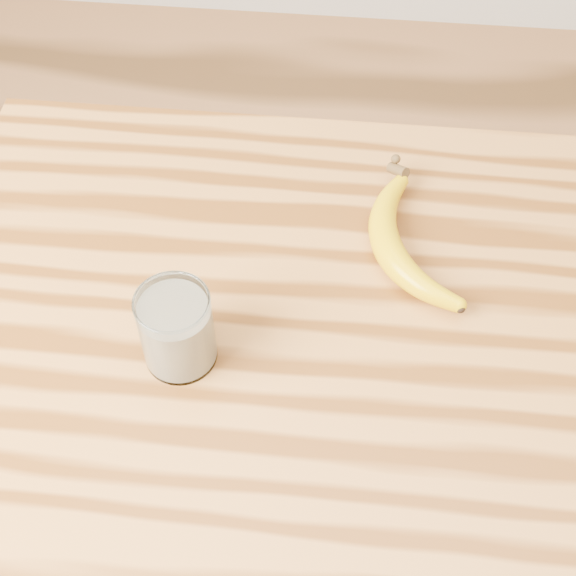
{
  "coord_description": "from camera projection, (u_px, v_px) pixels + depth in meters",
  "views": [
    {
      "loc": [
        -0.11,
        -0.47,
        1.65
      ],
      "look_at": [
        -0.16,
        0.07,
        0.93
      ],
      "focal_mm": 50.0,
      "sensor_mm": 36.0,
      "label": 1
    }
  ],
  "objects": [
    {
      "name": "smoothie_glass",
      "position": [
        177.0,
        330.0,
        0.85
      ],
      "size": [
        0.08,
        0.08,
        0.1
      ],
      "color": "white",
      "rests_on": "table"
    },
    {
      "name": "room",
      "position": [
        524.0,
        2.0,
        0.52
      ],
      "size": [
        4.04,
        4.04,
        2.7
      ],
      "color": "#9F693C",
      "rests_on": "ground"
    },
    {
      "name": "table",
      "position": [
        413.0,
        426.0,
        0.98
      ],
      "size": [
        1.2,
        0.8,
        0.9
      ],
      "color": "#A4692D",
      "rests_on": "ground"
    },
    {
      "name": "banana",
      "position": [
        387.0,
        247.0,
        0.96
      ],
      "size": [
        0.2,
        0.32,
        0.04
      ],
      "primitive_type": null,
      "rotation": [
        0.0,
        0.0,
        0.34
      ],
      "color": "#D1A302",
      "rests_on": "table"
    }
  ]
}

